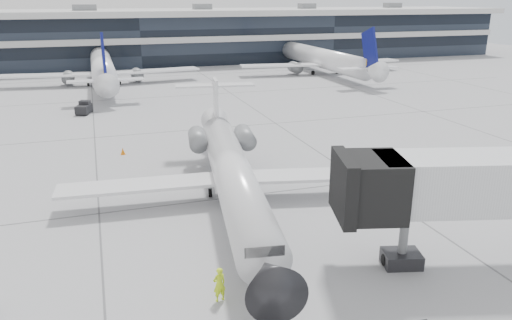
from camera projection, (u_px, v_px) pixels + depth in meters
name	position (u px, v px, depth m)	size (l,w,h in m)	color
ground	(241.00, 196.00, 36.56)	(220.00, 220.00, 0.00)	gray
terminal	(136.00, 39.00, 109.11)	(170.00, 22.00, 10.00)	black
bg_jet_center	(104.00, 83.00, 83.93)	(32.00, 40.00, 9.60)	white
bg_jet_right	(321.00, 73.00, 95.63)	(32.00, 40.00, 9.60)	white
regional_jet	(232.00, 170.00, 34.92)	(23.91, 29.83, 6.90)	silver
ramp_worker	(219.00, 284.00, 23.76)	(0.65, 0.42, 1.77)	#CCF71A
traffic_cone	(123.00, 151.00, 46.15)	(0.49, 0.49, 0.64)	orange
far_tug	(84.00, 108.00, 62.04)	(2.17, 2.81, 1.57)	black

